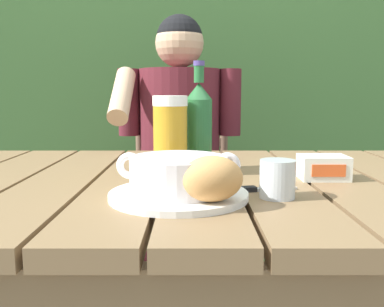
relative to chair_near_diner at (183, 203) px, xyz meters
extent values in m
cube|color=brown|center=(-0.25, -0.88, 0.28)|extent=(0.15, 0.90, 0.04)
cube|color=brown|center=(-0.09, -0.88, 0.28)|extent=(0.15, 0.90, 0.04)
cube|color=brown|center=(0.07, -0.88, 0.28)|extent=(0.15, 0.90, 0.04)
cube|color=brown|center=(0.23, -0.88, 0.28)|extent=(0.15, 0.90, 0.04)
cube|color=brown|center=(0.39, -0.88, 0.28)|extent=(0.15, 0.90, 0.04)
cube|color=brown|center=(0.07, -1.30, 0.23)|extent=(1.39, 0.03, 0.08)
cube|color=brown|center=(0.07, -0.47, 0.23)|extent=(1.39, 0.03, 0.08)
cube|color=brown|center=(-0.61, -0.48, -0.09)|extent=(0.06, 0.06, 0.72)
cube|color=#365A2C|center=(0.07, 0.63, 0.50)|extent=(3.15, 0.60, 1.89)
cylinder|color=#4C3823|center=(0.24, 0.78, 0.36)|extent=(0.10, 0.10, 1.63)
cylinder|color=#4C3823|center=(-0.51, 0.78, 0.57)|extent=(0.10, 0.10, 2.04)
cylinder|color=brown|center=(0.20, -0.25, -0.24)|extent=(0.04, 0.04, 0.43)
cylinder|color=brown|center=(-0.20, -0.25, -0.24)|extent=(0.04, 0.04, 0.43)
cylinder|color=brown|center=(0.20, 0.14, -0.24)|extent=(0.04, 0.04, 0.43)
cylinder|color=brown|center=(-0.20, 0.14, -0.24)|extent=(0.04, 0.04, 0.43)
cube|color=brown|center=(0.00, -0.06, -0.01)|extent=(0.44, 0.42, 0.02)
cylinder|color=brown|center=(0.20, 0.14, 0.22)|extent=(0.04, 0.04, 0.47)
cylinder|color=brown|center=(-0.20, 0.14, 0.22)|extent=(0.04, 0.04, 0.47)
cube|color=brown|center=(0.00, 0.14, 0.14)|extent=(0.40, 0.02, 0.04)
cube|color=brown|center=(0.00, 0.14, 0.26)|extent=(0.40, 0.02, 0.04)
cube|color=brown|center=(0.00, 0.14, 0.38)|extent=(0.40, 0.02, 0.04)
cylinder|color=#581D26|center=(0.08, -0.36, -0.23)|extent=(0.11, 0.11, 0.45)
cylinder|color=#581D26|center=(0.08, -0.26, 0.06)|extent=(0.13, 0.40, 0.13)
cylinder|color=#581D26|center=(-0.09, -0.36, -0.23)|extent=(0.11, 0.11, 0.45)
cylinder|color=#581D26|center=(-0.09, -0.26, 0.06)|extent=(0.13, 0.40, 0.13)
cylinder|color=#581D26|center=(0.00, -0.16, 0.32)|extent=(0.32, 0.32, 0.53)
sphere|color=tan|center=(0.00, -0.16, 0.69)|extent=(0.19, 0.19, 0.19)
sphere|color=black|center=(0.00, -0.16, 0.71)|extent=(0.18, 0.18, 0.18)
cylinder|color=#581D26|center=(0.20, -0.18, 0.46)|extent=(0.08, 0.08, 0.26)
cylinder|color=#581D26|center=(-0.20, -0.18, 0.46)|extent=(0.08, 0.08, 0.26)
cylinder|color=tan|center=(-0.20, -0.34, 0.49)|extent=(0.07, 0.25, 0.21)
cylinder|color=white|center=(0.02, -1.07, 0.31)|extent=(0.26, 0.26, 0.01)
cylinder|color=white|center=(0.02, -1.07, 0.35)|extent=(0.18, 0.18, 0.07)
cylinder|color=#C6742C|center=(0.02, -1.07, 0.36)|extent=(0.16, 0.16, 0.01)
torus|color=white|center=(-0.07, -1.07, 0.36)|extent=(0.05, 0.01, 0.05)
torus|color=white|center=(0.11, -1.07, 0.36)|extent=(0.05, 0.01, 0.05)
ellipsoid|color=tan|center=(0.08, -1.14, 0.35)|extent=(0.12, 0.10, 0.08)
cylinder|color=gold|center=(0.00, -0.85, 0.38)|extent=(0.08, 0.08, 0.16)
cylinder|color=white|center=(0.00, -0.85, 0.48)|extent=(0.08, 0.08, 0.02)
cylinder|color=#276132|center=(0.06, -0.79, 0.39)|extent=(0.07, 0.07, 0.18)
cone|color=#276132|center=(0.06, -0.79, 0.50)|extent=(0.07, 0.07, 0.04)
cylinder|color=#276132|center=(0.06, -0.79, 0.54)|extent=(0.03, 0.03, 0.04)
cylinder|color=#504186|center=(0.06, -0.79, 0.57)|extent=(0.03, 0.03, 0.01)
cylinder|color=silver|center=(0.21, -1.07, 0.34)|extent=(0.07, 0.07, 0.07)
cube|color=white|center=(0.35, -0.90, 0.33)|extent=(0.11, 0.08, 0.05)
cube|color=#E35725|center=(0.35, -0.94, 0.33)|extent=(0.07, 0.00, 0.03)
cube|color=silver|center=(0.21, -1.01, 0.31)|extent=(0.11, 0.04, 0.00)
cube|color=black|center=(0.15, -1.03, 0.31)|extent=(0.06, 0.03, 0.01)
cylinder|color=white|center=(0.00, -0.54, 0.33)|extent=(0.14, 0.14, 0.05)
camera|label=1|loc=(0.05, -1.85, 0.50)|focal=39.48mm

